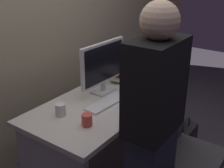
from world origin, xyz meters
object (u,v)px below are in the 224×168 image
(handbag, at_px, (185,139))
(cup_near_keyboard, at_px, (87,120))
(office_chair, at_px, (183,158))
(keyboard, at_px, (107,102))
(cell_phone, at_px, (149,87))
(desk, at_px, (107,122))
(cup_by_monitor, at_px, (60,110))
(mouse, at_px, (123,90))
(monitor, at_px, (103,65))
(book_stack, at_px, (120,72))
(person_at_desk, at_px, (153,131))

(handbag, bearing_deg, cup_near_keyboard, 163.67)
(cup_near_keyboard, relative_size, handbag, 0.23)
(office_chair, xyz_separation_m, keyboard, (-0.07, 0.66, 0.31))
(cell_phone, distance_m, handbag, 0.73)
(desk, height_order, cell_phone, cell_phone)
(cup_by_monitor, bearing_deg, cup_near_keyboard, -88.68)
(keyboard, distance_m, handbag, 1.06)
(office_chair, relative_size, keyboard, 2.19)
(desk, bearing_deg, keyboard, -142.73)
(mouse, relative_size, handbag, 0.26)
(monitor, relative_size, keyboard, 1.26)
(cup_by_monitor, xyz_separation_m, book_stack, (0.84, 0.02, 0.04))
(mouse, relative_size, book_stack, 0.47)
(person_at_desk, xyz_separation_m, keyboard, (0.32, 0.59, -0.10))
(cup_near_keyboard, bearing_deg, desk, 17.92)
(cup_by_monitor, relative_size, handbag, 0.25)
(desk, bearing_deg, cell_phone, -20.89)
(monitor, distance_m, keyboard, 0.34)
(cup_by_monitor, bearing_deg, book_stack, 1.61)
(mouse, bearing_deg, desk, 172.19)
(office_chair, height_order, keyboard, office_chair)
(office_chair, xyz_separation_m, book_stack, (0.41, 0.86, 0.39))
(mouse, bearing_deg, cell_phone, -31.28)
(person_at_desk, relative_size, monitor, 3.03)
(handbag, bearing_deg, office_chair, -160.49)
(desk, height_order, mouse, mouse)
(keyboard, bearing_deg, person_at_desk, -115.27)
(person_at_desk, xyz_separation_m, cell_phone, (0.82, 0.48, -0.10))
(office_chair, relative_size, mouse, 9.40)
(mouse, height_order, cell_phone, mouse)
(person_at_desk, xyz_separation_m, cup_near_keyboard, (-0.04, 0.50, -0.06))
(office_chair, bearing_deg, book_stack, 64.72)
(mouse, xyz_separation_m, book_stack, (0.20, 0.17, 0.07))
(person_at_desk, relative_size, cup_near_keyboard, 18.76)
(cup_near_keyboard, height_order, cup_by_monitor, cup_by_monitor)
(mouse, height_order, cup_near_keyboard, cup_near_keyboard)
(office_chair, relative_size, cup_near_keyboard, 10.76)
(keyboard, bearing_deg, mouse, 8.46)
(monitor, xyz_separation_m, cup_by_monitor, (-0.54, 0.00, -0.21))
(cell_phone, xyz_separation_m, handbag, (0.27, -0.31, -0.60))
(office_chair, bearing_deg, desk, 89.95)
(mouse, distance_m, cup_near_keyboard, 0.65)
(desk, bearing_deg, office_chair, -90.05)
(office_chair, xyz_separation_m, cup_near_keyboard, (-0.43, 0.58, 0.35))
(desk, bearing_deg, cup_by_monitor, 165.00)
(person_at_desk, height_order, cell_phone, person_at_desk)
(book_stack, bearing_deg, cell_phone, -85.56)
(monitor, bearing_deg, book_stack, 5.25)
(mouse, bearing_deg, office_chair, -106.67)
(cell_phone, bearing_deg, person_at_desk, -153.82)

